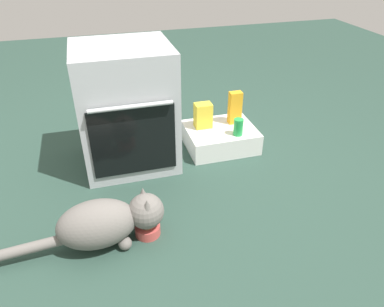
# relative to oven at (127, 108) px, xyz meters

# --- Properties ---
(ground) EXTENTS (8.00, 8.00, 0.00)m
(ground) POSITION_rel_oven_xyz_m (0.10, -0.39, -0.40)
(ground) COLOR #284238
(oven) EXTENTS (0.60, 0.59, 0.80)m
(oven) POSITION_rel_oven_xyz_m (0.00, 0.00, 0.00)
(oven) COLOR #B7BABF
(oven) RESTS_ON ground
(pantry_cabinet) EXTENTS (0.49, 0.41, 0.15)m
(pantry_cabinet) POSITION_rel_oven_xyz_m (0.66, 0.01, -0.32)
(pantry_cabinet) COLOR white
(pantry_cabinet) RESTS_ON ground
(food_bowl) EXTENTS (0.13, 0.13, 0.08)m
(food_bowl) POSITION_rel_oven_xyz_m (-0.02, -0.75, -0.36)
(food_bowl) COLOR #C64C47
(food_bowl) RESTS_ON ground
(cat) EXTENTS (0.84, 0.26, 0.27)m
(cat) POSITION_rel_oven_xyz_m (-0.22, -0.75, -0.26)
(cat) COLOR slate
(cat) RESTS_ON ground
(soda_can) EXTENTS (0.07, 0.07, 0.12)m
(soda_can) POSITION_rel_oven_xyz_m (0.74, -0.12, -0.19)
(soda_can) COLOR green
(soda_can) RESTS_ON pantry_cabinet
(juice_carton) EXTENTS (0.09, 0.06, 0.24)m
(juice_carton) POSITION_rel_oven_xyz_m (0.78, 0.06, -0.13)
(juice_carton) COLOR orange
(juice_carton) RESTS_ON pantry_cabinet
(snack_bag) EXTENTS (0.12, 0.09, 0.18)m
(snack_bag) POSITION_rel_oven_xyz_m (0.54, 0.06, -0.16)
(snack_bag) COLOR yellow
(snack_bag) RESTS_ON pantry_cabinet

